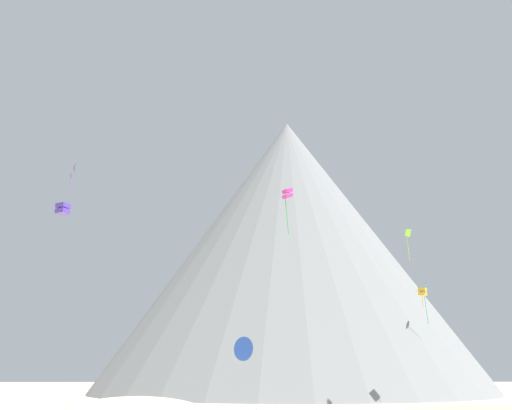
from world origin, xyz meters
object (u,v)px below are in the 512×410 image
at_px(kite_indigo_mid, 63,209).
at_px(kite_lime_mid, 408,238).
at_px(kite_teal_mid, 426,289).
at_px(rock_massif, 286,253).
at_px(kite_gold_low, 423,292).
at_px(kite_blue_low, 244,349).
at_px(kite_violet_high, 74,168).
at_px(kite_magenta_mid, 287,194).

bearing_deg(kite_indigo_mid, kite_lime_mid, 111.86).
relative_size(kite_teal_mid, kite_lime_mid, 1.52).
distance_m(kite_teal_mid, kite_lime_mid, 16.95).
bearing_deg(kite_indigo_mid, rock_massif, 165.45).
height_order(rock_massif, kite_teal_mid, rock_massif).
bearing_deg(kite_gold_low, kite_teal_mid, -76.25).
bearing_deg(rock_massif, kite_blue_low, -100.13).
bearing_deg(kite_blue_low, rock_massif, -63.02).
distance_m(kite_gold_low, kite_lime_mid, 7.52).
bearing_deg(kite_lime_mid, kite_violet_high, 67.27).
distance_m(kite_indigo_mid, kite_lime_mid, 44.89).
height_order(rock_massif, kite_blue_low, rock_massif).
distance_m(kite_blue_low, kite_indigo_mid, 32.00).
height_order(kite_blue_low, kite_magenta_mid, kite_magenta_mid).
xyz_separation_m(kite_blue_low, kite_magenta_mid, (4.56, -3.17, 16.26)).
relative_size(kite_gold_low, kite_lime_mid, 0.66).
height_order(rock_massif, kite_violet_high, rock_massif).
bearing_deg(kite_violet_high, kite_gold_low, 75.10).
relative_size(kite_gold_low, kite_teal_mid, 0.43).
distance_m(kite_teal_mid, kite_blue_low, 36.82).
xyz_separation_m(kite_gold_low, kite_indigo_mid, (-46.86, 0.30, 10.72)).
xyz_separation_m(kite_gold_low, kite_blue_low, (-23.09, -10.90, -7.54)).
bearing_deg(kite_gold_low, kite_indigo_mid, 33.11).
distance_m(kite_gold_low, kite_violet_high, 47.70).
relative_size(rock_massif, kite_indigo_mid, 50.80).
bearing_deg(kite_indigo_mid, kite_violet_high, 58.85).
distance_m(kite_gold_low, kite_teal_mid, 12.75).
relative_size(rock_massif, kite_blue_low, 37.18).
relative_size(kite_blue_low, kite_magenta_mid, 0.50).
relative_size(kite_lime_mid, kite_violet_high, 1.41).
bearing_deg(kite_violet_high, kite_teal_mid, 88.14).
bearing_deg(kite_violet_high, rock_massif, 124.69).
height_order(kite_blue_low, kite_violet_high, kite_violet_high).
distance_m(kite_magenta_mid, kite_violet_high, 29.71).
distance_m(kite_blue_low, kite_magenta_mid, 17.18).
xyz_separation_m(kite_gold_low, kite_magenta_mid, (-18.53, -14.07, 8.72)).
relative_size(kite_gold_low, kite_blue_low, 1.04).
xyz_separation_m(rock_massif, kite_indigo_mid, (-32.50, -37.62, -1.52)).
height_order(kite_magenta_mid, kite_violet_high, kite_violet_high).
xyz_separation_m(rock_massif, kite_lime_mid, (12.05, -41.06, -5.81)).
bearing_deg(kite_lime_mid, kite_gold_low, -58.35).
relative_size(kite_gold_low, kite_violet_high, 0.93).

